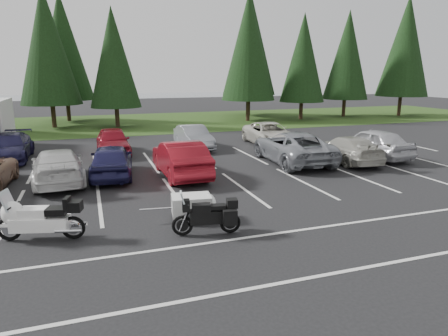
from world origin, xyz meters
The scene contains 25 objects.
ground centered at (0.00, 0.00, 0.00)m, with size 120.00×120.00×0.00m, color black.
grass_strip centered at (0.00, 24.00, 0.01)m, with size 80.00×16.00×0.01m, color #203C13.
lake_water centered at (4.00, 55.00, 0.00)m, with size 70.00×50.00×0.02m, color slate.
stall_markings centered at (0.00, 2.00, 0.00)m, with size 32.00×16.00×0.01m, color silver.
conifer_4 centered at (-5.00, 22.90, 6.53)m, with size 4.80×4.80×11.17m.
conifer_5 centered at (0.00, 21.60, 5.63)m, with size 4.14×4.14×9.63m.
conifer_6 centered at (12.00, 22.10, 6.71)m, with size 4.93×4.93×11.48m.
conifer_7 centered at (17.50, 21.80, 5.81)m, with size 4.27×4.27×9.94m.
conifer_8 centered at (23.00, 22.60, 6.17)m, with size 4.53×4.53×10.56m.
conifer_9 centered at (29.00, 21.30, 7.07)m, with size 5.19×5.19×12.10m.
conifer_back_b centered at (-4.00, 27.50, 6.77)m, with size 4.97×4.97×11.58m.
conifer_back_c centered at (14.00, 26.80, 7.49)m, with size 5.50×5.50×12.81m.
car_near_3 centered at (-3.67, 4.28, 0.70)m, with size 1.96×4.81×1.40m, color silver.
car_near_4 centered at (-1.53, 4.50, 0.73)m, with size 1.73×4.30×1.47m, color #1E1D49.
car_near_5 centered at (1.33, 3.74, 0.78)m, with size 1.66×4.76×1.57m, color maroon.
car_near_6 centered at (7.28, 4.61, 0.78)m, with size 2.60×5.63×1.56m, color gray.
car_near_7 centered at (9.94, 3.78, 0.66)m, with size 1.86×4.57×1.33m, color #A19F94.
car_near_8 centered at (11.86, 4.27, 0.79)m, with size 1.86×4.61×1.57m, color #B8B9BE.
car_far_1 centered at (-6.27, 9.73, 0.69)m, with size 1.93×4.74×1.37m, color #181637.
car_far_2 centered at (-1.13, 9.75, 0.73)m, with size 1.72×4.27×1.46m, color maroon.
car_far_3 centered at (3.54, 9.93, 0.68)m, with size 1.44×4.13×1.36m, color gray.
car_far_4 centered at (8.35, 9.55, 0.70)m, with size 2.32×5.02×1.40m, color beige.
touring_motorcycle centered at (-3.78, -1.82, 0.71)m, with size 2.58×0.79×1.43m, color white, non-canonical shape.
cargo_trailer centered at (0.43, -1.66, 0.40)m, with size 1.72×0.96×0.79m, color white, non-canonical shape.
adventure_motorcycle centered at (0.55, -2.90, 0.65)m, with size 2.13×0.74×1.29m, color black, non-canonical shape.
Camera 1 is at (-2.38, -12.94, 4.40)m, focal length 32.00 mm.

